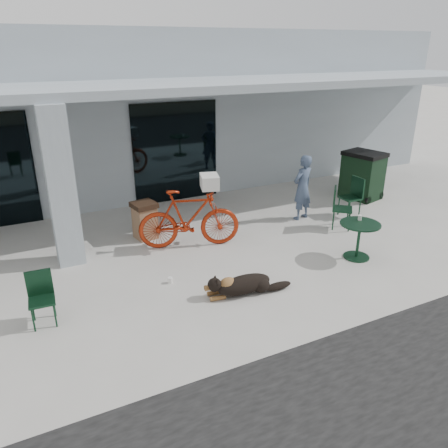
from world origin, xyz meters
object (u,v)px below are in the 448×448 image
wheeled_bin (362,175)px  cafe_table_far (358,241)px  bicycle (189,218)px  person (302,188)px  trash_receptacle (145,220)px  cafe_chair_far_a (342,208)px  cafe_chair_near (42,300)px  dog (244,284)px  cafe_chair_far_b (350,197)px

wheeled_bin → cafe_table_far: bearing=-146.9°
bicycle → person: person is taller
cafe_table_far → person: size_ratio=0.50×
trash_receptacle → cafe_chair_far_a: bearing=-19.0°
cafe_chair_near → dog: bearing=-6.8°
person → cafe_table_far: bearing=68.9°
dog → cafe_chair_far_a: cafe_chair_far_a is taller
cafe_chair_near → person: (6.27, 1.96, 0.38)m
cafe_chair_near → cafe_chair_far_b: (7.48, 1.56, 0.07)m
wheeled_bin → trash_receptacle: bearing=166.7°
dog → cafe_chair_far_b: 4.75m
cafe_chair_near → cafe_table_far: bearing=-0.1°
bicycle → trash_receptacle: bearing=56.7°
dog → cafe_chair_near: cafe_chair_near is taller
cafe_chair_far_b → person: 1.31m
bicycle → trash_receptacle: bicycle is taller
trash_receptacle → wheeled_bin: wheeled_bin is taller
bicycle → cafe_chair_near: 3.54m
dog → wheeled_bin: wheeled_bin is taller
cafe_chair_near → cafe_table_far: (6.01, -0.38, -0.05)m
bicycle → cafe_chair_far_a: size_ratio=2.17×
cafe_chair_far_b → trash_receptacle: size_ratio=1.18×
cafe_chair_near → bicycle: bearing=31.4°
cafe_chair_far_a → cafe_chair_near: bearing=139.6°
trash_receptacle → wheeled_bin: (6.37, 0.03, 0.24)m
cafe_chair_far_b → wheeled_bin: (1.30, 1.00, 0.16)m
cafe_table_far → trash_receptacle: 4.63m
bicycle → wheeled_bin: (5.65, 0.90, 0.01)m
wheeled_bin → dog: bearing=-164.0°
wheeled_bin → cafe_chair_far_a: bearing=-156.1°
dog → cafe_chair_near: (-3.25, 0.59, 0.23)m
cafe_table_far → person: (0.26, 2.33, 0.43)m
cafe_chair_far_b → trash_receptacle: (-5.08, 0.97, -0.08)m
cafe_chair_near → cafe_chair_far_b: size_ratio=0.86×
dog → cafe_chair_far_a: (3.52, 1.61, 0.30)m
bicycle → wheeled_bin: wheeled_bin is taller
cafe_chair_far_b → cafe_table_far: bearing=-36.3°
cafe_table_far → cafe_chair_far_b: cafe_chair_far_b is taller
cafe_chair_far_b → trash_receptacle: cafe_chair_far_b is taller
cafe_table_far → cafe_chair_far_a: size_ratio=0.82×
cafe_table_far → cafe_chair_far_a: cafe_chair_far_a is taller
bicycle → person: (3.14, 0.30, 0.16)m
wheeled_bin → bicycle: bearing=175.4°
cafe_chair_near → cafe_table_far: 6.02m
dog → cafe_table_far: cafe_table_far is taller
dog → trash_receptacle: bearing=113.7°
cafe_table_far → trash_receptacle: (-3.61, 2.90, 0.04)m
dog → cafe_table_far: 2.78m
dog → wheeled_bin: bearing=38.1°
bicycle → person: bearing=-67.8°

